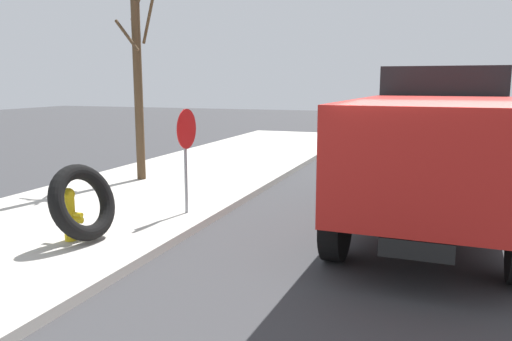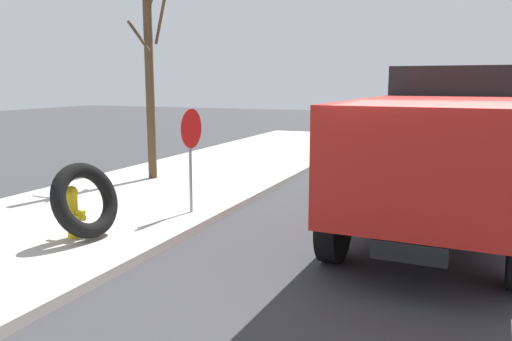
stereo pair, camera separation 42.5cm
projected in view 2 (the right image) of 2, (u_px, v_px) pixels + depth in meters
The scene contains 9 objects.
ground_plane at pixel (428, 275), 7.21m from camera, with size 80.00×80.00×0.00m, color #38383A.
sidewalk_curb at pixel (66, 222), 9.67m from camera, with size 36.00×5.00×0.15m, color #BCB7AD.
fire_hydrant at pixel (72, 210), 8.38m from camera, with size 0.21×0.48×0.87m.
loose_tire at pixel (85, 200), 8.34m from camera, with size 1.26×1.26×0.25m, color black.
stop_sign at pixel (191, 141), 9.89m from camera, with size 0.76×0.08×2.03m.
dump_truck_red at pixel (442, 142), 9.23m from camera, with size 7.09×3.01×3.00m.
dump_truck_gray at pixel (474, 109), 20.28m from camera, with size 7.03×2.86×3.00m.
dump_truck_orange at pixel (484, 101), 29.32m from camera, with size 7.09×3.00×3.00m.
bare_tree at pixel (149, 62), 13.20m from camera, with size 1.03×1.14×5.76m.
Camera 2 is at (-7.25, -0.42, 2.68)m, focal length 36.07 mm.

